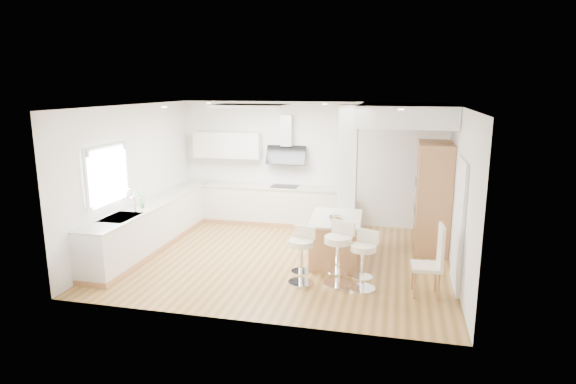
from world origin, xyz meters
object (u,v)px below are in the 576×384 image
(peninsula, at_px, (336,239))
(bar_stool_c, at_px, (363,257))
(bar_stool_a, at_px, (302,252))
(bar_stool_b, at_px, (339,250))
(dining_chair, at_px, (434,258))

(peninsula, relative_size, bar_stool_c, 1.48)
(bar_stool_a, distance_m, bar_stool_b, 0.60)
(peninsula, height_order, bar_stool_a, bar_stool_a)
(bar_stool_a, bearing_deg, dining_chair, 13.50)
(peninsula, distance_m, dining_chair, 2.01)
(bar_stool_c, height_order, dining_chair, dining_chair)
(bar_stool_a, distance_m, dining_chair, 2.04)
(peninsula, distance_m, bar_stool_b, 1.08)
(bar_stool_b, bearing_deg, peninsula, 120.04)
(bar_stool_b, xyz_separation_m, dining_chair, (1.45, -0.10, 0.02))
(peninsula, xyz_separation_m, dining_chair, (1.64, -1.15, 0.18))
(bar_stool_c, bearing_deg, dining_chair, 22.76)
(peninsula, bearing_deg, bar_stool_a, -112.36)
(bar_stool_a, xyz_separation_m, bar_stool_b, (0.59, 0.08, 0.06))
(peninsula, relative_size, dining_chair, 1.25)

